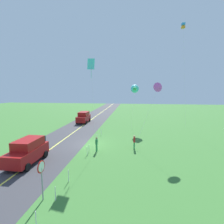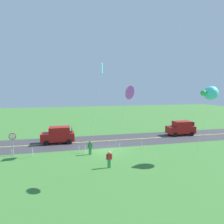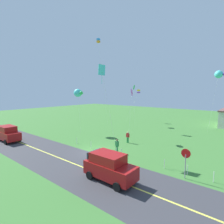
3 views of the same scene
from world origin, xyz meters
name	(u,v)px [view 1 (image 1 of 3)]	position (x,y,z in m)	size (l,w,h in m)	color
ground_plane	(89,144)	(0.00, 0.00, -0.05)	(120.00, 120.00, 0.10)	#3D7533
asphalt_road	(59,143)	(0.00, -4.00, 0.00)	(120.00, 7.00, 0.00)	#38383D
road_centre_stripe	(59,143)	(0.00, -4.00, 0.01)	(120.00, 0.16, 0.00)	#E5E04C
car_suv_foreground	(28,151)	(5.87, -4.29, 1.15)	(4.40, 2.12, 2.24)	maroon
car_parked_west_far	(84,117)	(-13.08, -4.75, 1.15)	(4.40, 2.12, 2.24)	maroon
stop_sign	(41,173)	(10.59, -0.10, 1.80)	(0.76, 0.08, 2.56)	gray
person_adult_near	(97,144)	(2.21, 1.44, 0.86)	(0.58, 0.22, 1.60)	#338C4C
person_adult_companion	(134,142)	(0.92, 5.61, 0.86)	(0.58, 0.22, 1.60)	#338C4C
kite_red_low	(91,66)	(0.67, 0.57, 9.52)	(1.72, 1.37, 10.35)	silver
kite_blue_mid	(158,87)	(-0.11, 8.20, 7.09)	(1.39, 3.18, 7.67)	silver
kite_pink_drift	(135,89)	(-9.64, 5.66, 6.97)	(1.90, 1.40, 7.68)	silver
kite_cyan_top	(183,26)	(-12.51, 13.95, 17.89)	(1.95, 1.27, 18.42)	silver
fence_post_0	(101,132)	(-4.26, 0.70, 0.45)	(0.05, 0.05, 0.90)	silver
fence_post_1	(97,138)	(-1.44, 0.70, 0.45)	(0.05, 0.05, 0.90)	silver
fence_post_2	(89,149)	(2.71, 0.70, 0.45)	(0.05, 0.05, 0.90)	silver
fence_post_3	(87,151)	(3.42, 0.70, 0.45)	(0.05, 0.05, 0.90)	silver
fence_post_4	(68,176)	(8.45, 0.70, 0.45)	(0.05, 0.05, 0.90)	silver
fence_post_5	(55,194)	(10.54, 0.70, 0.45)	(0.05, 0.05, 0.90)	silver
fence_post_6	(36,219)	(12.59, 0.70, 0.45)	(0.05, 0.05, 0.90)	silver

